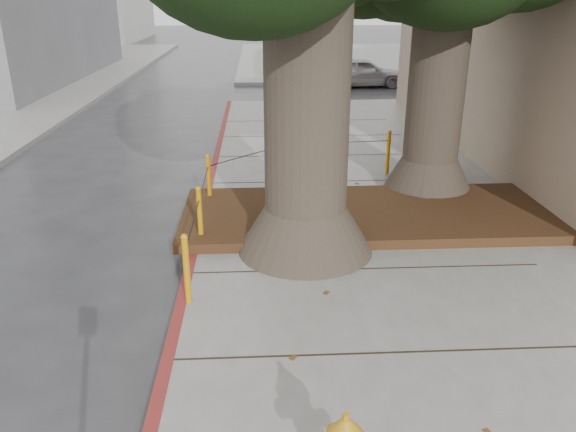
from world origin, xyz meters
The scene contains 8 objects.
ground centered at (0.00, 0.00, 0.00)m, with size 140.00×140.00×0.00m, color #28282B.
sidewalk_far centered at (6.00, 30.00, 0.07)m, with size 16.00×20.00×0.15m, color slate.
curb_red centered at (-2.00, 2.50, 0.07)m, with size 0.14×26.00×0.16m, color maroon.
planter_bed centered at (0.90, 3.90, 0.23)m, with size 6.40×2.60×0.16m, color black.
bollard_ring centered at (-0.87, 4.38, 0.66)m, with size 3.79×5.39×0.95m.
car_silver centered at (3.53, 19.46, 0.62)m, with size 1.47×3.67×1.25m, color #A7A7AC.
car_red centered at (7.31, 18.37, 0.69)m, with size 1.46×4.19×1.38m, color maroon.
car_dark centered at (-11.41, 18.86, 0.62)m, with size 1.74×4.27×1.24m, color black.
Camera 1 is at (-0.98, -5.06, 3.79)m, focal length 35.00 mm.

